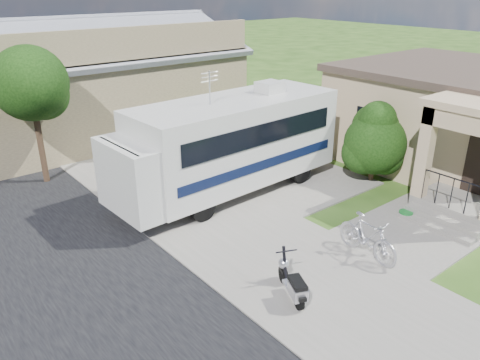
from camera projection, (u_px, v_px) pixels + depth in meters
ground at (317, 252)px, 11.91m from camera, size 120.00×120.00×0.00m
sidewalk_slab at (110, 155)px, 18.45m from camera, size 4.00×80.00×0.06m
driveway_slab at (248, 182)px, 15.98m from camera, size 7.00×6.00×0.05m
walk_slab at (418, 229)px, 12.93m from camera, size 4.00×3.00×0.05m
house at (453, 115)px, 17.39m from camera, size 9.47×7.80×3.54m
warehouse at (88, 86)px, 21.10m from camera, size 12.50×8.40×5.04m
street_tree_a at (33, 87)px, 14.95m from camera, size 2.44×2.40×4.58m
motorhome at (229, 142)px, 14.67m from camera, size 7.81×2.78×3.95m
shrub at (374, 140)px, 15.70m from camera, size 2.27×2.17×2.79m
scooter at (293, 283)px, 9.96m from camera, size 0.78×1.32×0.92m
bicycle at (367, 239)px, 11.42m from camera, size 0.67×1.86×1.09m
garden_hose at (406, 215)px, 13.59m from camera, size 0.40×0.40×0.18m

